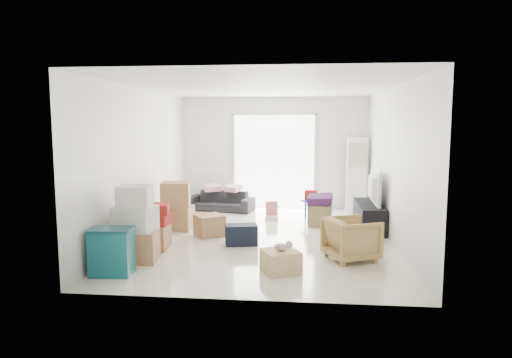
{
  "coord_description": "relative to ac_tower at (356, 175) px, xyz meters",
  "views": [
    {
      "loc": [
        0.65,
        -8.1,
        2.05
      ],
      "look_at": [
        -0.17,
        0.2,
        1.05
      ],
      "focal_mm": 32.0,
      "sensor_mm": 36.0,
      "label": 1
    }
  ],
  "objects": [
    {
      "name": "room_shell",
      "position": [
        -1.95,
        -2.65,
        0.48
      ],
      "size": [
        4.98,
        6.48,
        3.18
      ],
      "color": "white",
      "rests_on": "ground"
    },
    {
      "name": "duffel_bag",
      "position": [
        -2.3,
        -3.19,
        -0.7
      ],
      "size": [
        0.6,
        0.43,
        0.35
      ],
      "primitive_type": "cube",
      "rotation": [
        0.0,
        0.0,
        0.21
      ],
      "color": "black",
      "rests_on": "room_shell"
    },
    {
      "name": "box_stack_c",
      "position": [
        -3.72,
        -2.16,
        -0.42
      ],
      "size": [
        0.63,
        0.62,
        0.93
      ],
      "rotation": [
        0.0,
        0.0,
        0.07
      ],
      "color": "#B17C50",
      "rests_on": "room_shell"
    },
    {
      "name": "ac_tower",
      "position": [
        0.0,
        0.0,
        0.0
      ],
      "size": [
        0.45,
        0.3,
        1.75
      ],
      "primitive_type": "cube",
      "color": "white",
      "rests_on": "room_shell"
    },
    {
      "name": "tv_console",
      "position": [
        0.05,
        -1.77,
        -0.62
      ],
      "size": [
        0.46,
        1.52,
        0.51
      ],
      "primitive_type": "cube",
      "color": "black",
      "rests_on": "room_shell"
    },
    {
      "name": "television",
      "position": [
        0.05,
        -1.77,
        -0.3
      ],
      "size": [
        0.64,
        1.09,
        0.14
      ],
      "primitive_type": "imported",
      "rotation": [
        0.0,
        0.0,
        1.55
      ],
      "color": "black",
      "rests_on": "tv_console"
    },
    {
      "name": "sofa",
      "position": [
        -3.19,
        -0.15,
        -0.57
      ],
      "size": [
        1.62,
        0.77,
        0.61
      ],
      "primitive_type": "imported",
      "rotation": [
        0.0,
        0.0,
        -0.21
      ],
      "color": "#222327",
      "rests_on": "room_shell"
    },
    {
      "name": "ottoman",
      "position": [
        -0.9,
        -1.59,
        -0.66
      ],
      "size": [
        0.51,
        0.51,
        0.44
      ],
      "primitive_type": "cube",
      "rotation": [
        0.0,
        0.0,
        -0.17
      ],
      "color": "#8C7851",
      "rests_on": "room_shell"
    },
    {
      "name": "box_stack_b",
      "position": [
        -3.75,
        -3.57,
        -0.53
      ],
      "size": [
        0.64,
        0.58,
        0.75
      ],
      "rotation": [
        0.0,
        0.0,
        0.03
      ],
      "color": "#B17C50",
      "rests_on": "room_shell"
    },
    {
      "name": "loose_box",
      "position": [
        -2.96,
        -2.63,
        -0.68
      ],
      "size": [
        0.65,
        0.65,
        0.39
      ],
      "primitive_type": "cube",
      "rotation": [
        0.0,
        0.0,
        0.6
      ],
      "color": "#B17C50",
      "rests_on": "room_shell"
    },
    {
      "name": "sliding_door",
      "position": [
        -1.95,
        0.33,
        0.37
      ],
      "size": [
        2.1,
        0.04,
        2.33
      ],
      "color": "white",
      "rests_on": "room_shell"
    },
    {
      "name": "blanket",
      "position": [
        -0.9,
        -1.59,
        -0.37
      ],
      "size": [
        0.54,
        0.54,
        0.14
      ],
      "primitive_type": "cube",
      "rotation": [
        0.0,
        0.0,
        -0.14
      ],
      "color": "#462051",
      "rests_on": "ottoman"
    },
    {
      "name": "storage_bins",
      "position": [
        -3.85,
        -4.92,
        -0.55
      ],
      "size": [
        0.59,
        0.43,
        0.65
      ],
      "rotation": [
        0.0,
        0.0,
        0.06
      ],
      "color": "#115357",
      "rests_on": "room_shell"
    },
    {
      "name": "pillow_right",
      "position": [
        -2.88,
        -0.14,
        -0.21
      ],
      "size": [
        0.4,
        0.37,
        0.11
      ],
      "primitive_type": "cube",
      "rotation": [
        0.0,
        0.0,
        -0.54
      ],
      "color": "#D89DAE",
      "rests_on": "sofa"
    },
    {
      "name": "toy_walker",
      "position": [
        -1.92,
        -1.02,
        -0.77
      ],
      "size": [
        0.3,
        0.27,
        0.38
      ],
      "rotation": [
        0.0,
        0.0,
        0.09
      ],
      "color": "silver",
      "rests_on": "room_shell"
    },
    {
      "name": "kids_table",
      "position": [
        -1.07,
        -0.74,
        -0.45
      ],
      "size": [
        0.47,
        0.47,
        0.6
      ],
      "rotation": [
        0.0,
        0.0,
        -0.16
      ],
      "color": "#1335CD",
      "rests_on": "room_shell"
    },
    {
      "name": "box_stack_a",
      "position": [
        -3.75,
        -4.28,
        -0.36
      ],
      "size": [
        0.67,
        0.58,
        1.15
      ],
      "rotation": [
        0.0,
        0.0,
        -0.02
      ],
      "color": "#B17C50",
      "rests_on": "room_shell"
    },
    {
      "name": "plush_bunny",
      "position": [
        -1.53,
        -4.59,
        -0.51
      ],
      "size": [
        0.26,
        0.16,
        0.13
      ],
      "rotation": [
        0.0,
        0.0,
        0.46
      ],
      "color": "#B2ADA8",
      "rests_on": "wood_crate"
    },
    {
      "name": "armchair",
      "position": [
        -0.52,
        -3.9,
        -0.52
      ],
      "size": [
        0.87,
        0.89,
        0.71
      ],
      "primitive_type": "imported",
      "rotation": [
        0.0,
        0.0,
        1.98
      ],
      "color": "#AE7D4D",
      "rests_on": "room_shell"
    },
    {
      "name": "wood_crate",
      "position": [
        -1.56,
        -4.6,
        -0.72
      ],
      "size": [
        0.62,
        0.62,
        0.31
      ],
      "primitive_type": "cube",
      "rotation": [
        0.0,
        0.0,
        0.45
      ],
      "color": "tan",
      "rests_on": "room_shell"
    },
    {
      "name": "pillow_left",
      "position": [
        -3.41,
        -0.11,
        -0.2
      ],
      "size": [
        0.53,
        0.49,
        0.13
      ],
      "primitive_type": "cube",
      "rotation": [
        0.0,
        0.0,
        0.49
      ],
      "color": "#D89DAE",
      "rests_on": "sofa"
    }
  ]
}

